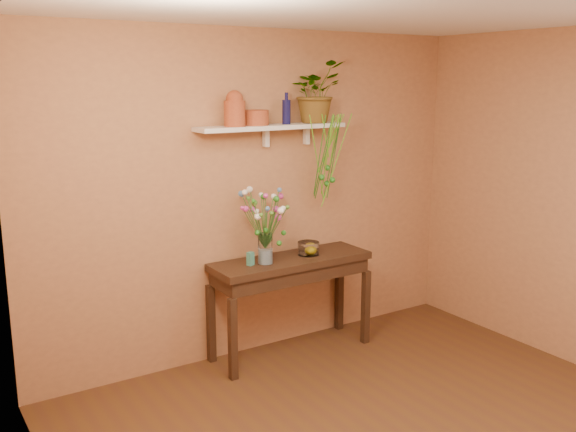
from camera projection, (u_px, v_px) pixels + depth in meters
The scene contains 13 objects.
room at pixel (432, 247), 3.68m from camera, with size 4.04×4.04×2.70m.
sideboard at pixel (291, 272), 5.35m from camera, with size 1.38×0.44×0.84m.
wall_shelf at pixel (273, 127), 5.14m from camera, with size 1.30×0.24×0.19m.
terracotta_jug at pixel (235, 109), 4.90m from camera, with size 0.17×0.17×0.28m.
terracotta_pot at pixel (256, 118), 5.05m from camera, with size 0.20×0.20×0.12m, color #A44D24.
blue_bottle at pixel (286, 111), 5.16m from camera, with size 0.09×0.09×0.25m.
spider_plant at pixel (315, 92), 5.31m from camera, with size 0.46×0.40×0.51m, color #28731F.
plant_fronds at pixel (327, 164), 5.31m from camera, with size 0.44×0.40×0.78m.
glass_vase at pixel (265, 251), 5.14m from camera, with size 0.12×0.12×0.25m.
bouquet at pixel (266, 211), 5.07m from camera, with size 0.44×0.47×0.48m.
glass_bowl at pixel (308, 249), 5.41m from camera, with size 0.18×0.18×0.11m.
lemon at pixel (310, 250), 5.40m from camera, with size 0.07×0.07×0.07m, color yellow.
carton at pixel (250, 259), 5.09m from camera, with size 0.05×0.04×0.11m, color teal.
Camera 1 is at (-2.62, -2.55, 2.29)m, focal length 39.76 mm.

